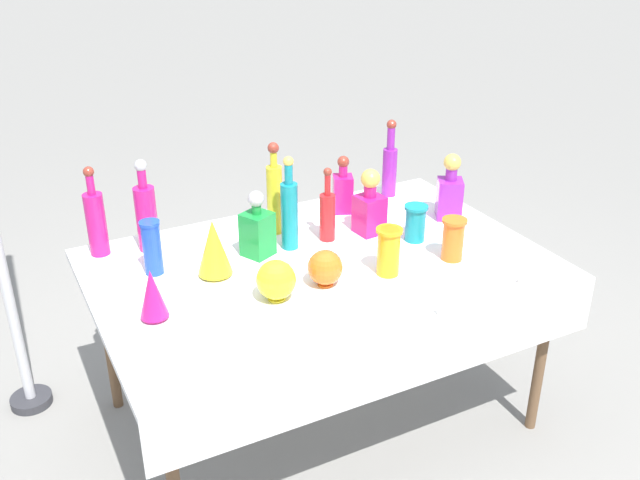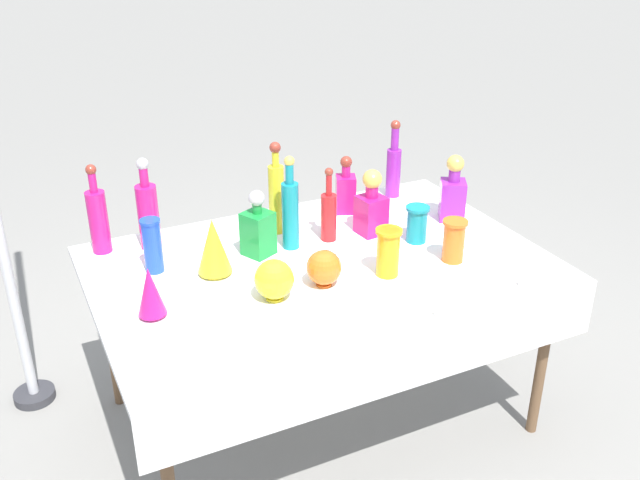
# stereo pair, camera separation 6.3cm
# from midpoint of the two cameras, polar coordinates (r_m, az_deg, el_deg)

# --- Properties ---
(ground_plane) EXTENTS (40.00, 40.00, 0.00)m
(ground_plane) POSITION_cam_midpoint_polar(r_m,az_deg,el_deg) (3.23, -0.58, -13.83)
(ground_plane) COLOR gray
(display_table) EXTENTS (1.75, 1.16, 0.76)m
(display_table) POSITION_cam_midpoint_polar(r_m,az_deg,el_deg) (2.81, -0.40, -2.98)
(display_table) COLOR white
(display_table) RESTS_ON ground
(tall_bottle_0) EXTENTS (0.07, 0.07, 0.40)m
(tall_bottle_0) POSITION_cam_midpoint_polar(r_m,az_deg,el_deg) (2.99, -4.25, 3.61)
(tall_bottle_0) COLOR yellow
(tall_bottle_0) RESTS_ON display_table
(tall_bottle_1) EXTENTS (0.07, 0.07, 0.32)m
(tall_bottle_1) POSITION_cam_midpoint_polar(r_m,az_deg,el_deg) (2.94, -0.02, 2.12)
(tall_bottle_1) COLOR red
(tall_bottle_1) RESTS_ON display_table
(tall_bottle_2) EXTENTS (0.07, 0.07, 0.39)m
(tall_bottle_2) POSITION_cam_midpoint_polar(r_m,az_deg,el_deg) (2.86, -3.10, 2.31)
(tall_bottle_2) COLOR teal
(tall_bottle_2) RESTS_ON display_table
(tall_bottle_3) EXTENTS (0.08, 0.08, 0.37)m
(tall_bottle_3) POSITION_cam_midpoint_polar(r_m,az_deg,el_deg) (2.95, -18.08, 1.48)
(tall_bottle_3) COLOR #C61972
(tall_bottle_3) RESTS_ON display_table
(tall_bottle_4) EXTENTS (0.08, 0.08, 0.39)m
(tall_bottle_4) POSITION_cam_midpoint_polar(r_m,az_deg,el_deg) (2.94, -14.33, 1.99)
(tall_bottle_4) COLOR #C61972
(tall_bottle_4) RESTS_ON display_table
(tall_bottle_5) EXTENTS (0.07, 0.07, 0.37)m
(tall_bottle_5) POSITION_cam_midpoint_polar(r_m,az_deg,el_deg) (3.39, 5.07, 5.97)
(tall_bottle_5) COLOR purple
(tall_bottle_5) RESTS_ON display_table
(square_decanter_0) EXTENTS (0.11, 0.11, 0.27)m
(square_decanter_0) POSITION_cam_midpoint_polar(r_m,az_deg,el_deg) (3.21, 1.28, 4.05)
(square_decanter_0) COLOR #C61972
(square_decanter_0) RESTS_ON display_table
(square_decanter_1) EXTENTS (0.12, 0.12, 0.29)m
(square_decanter_1) POSITION_cam_midpoint_polar(r_m,az_deg,el_deg) (3.01, 3.39, 2.73)
(square_decanter_1) COLOR #C61972
(square_decanter_1) RESTS_ON display_table
(square_decanter_2) EXTENTS (0.15, 0.15, 0.30)m
(square_decanter_2) POSITION_cam_midpoint_polar(r_m,az_deg,el_deg) (3.19, 9.79, 3.84)
(square_decanter_2) COLOR purple
(square_decanter_2) RESTS_ON display_table
(square_decanter_3) EXTENTS (0.14, 0.14, 0.27)m
(square_decanter_3) POSITION_cam_midpoint_polar(r_m,az_deg,el_deg) (2.83, -5.67, 0.82)
(square_decanter_3) COLOR #198C38
(square_decanter_3) RESTS_ON display_table
(slender_vase_0) EXTENTS (0.10, 0.10, 0.19)m
(slender_vase_0) POSITION_cam_midpoint_polar(r_m,az_deg,el_deg) (2.69, 4.84, -0.79)
(slender_vase_0) COLOR orange
(slender_vase_0) RESTS_ON display_table
(slender_vase_1) EXTENTS (0.08, 0.08, 0.22)m
(slender_vase_1) POSITION_cam_midpoint_polar(r_m,az_deg,el_deg) (2.76, -13.94, -0.48)
(slender_vase_1) COLOR blue
(slender_vase_1) RESTS_ON display_table
(slender_vase_2) EXTENTS (0.10, 0.10, 0.16)m
(slender_vase_2) POSITION_cam_midpoint_polar(r_m,az_deg,el_deg) (2.97, 7.08, 1.45)
(slender_vase_2) COLOR teal
(slender_vase_2) RESTS_ON display_table
(slender_vase_3) EXTENTS (0.10, 0.10, 0.17)m
(slender_vase_3) POSITION_cam_midpoint_polar(r_m,az_deg,el_deg) (2.83, 9.98, 0.18)
(slender_vase_3) COLOR orange
(slender_vase_3) RESTS_ON display_table
(fluted_vase_0) EXTENTS (0.13, 0.13, 0.23)m
(fluted_vase_0) POSITION_cam_midpoint_polar(r_m,az_deg,el_deg) (2.69, -9.17, -0.57)
(fluted_vase_0) COLOR yellow
(fluted_vase_0) RESTS_ON display_table
(fluted_vase_1) EXTENTS (0.10, 0.10, 0.19)m
(fluted_vase_1) POSITION_cam_midpoint_polar(r_m,az_deg,el_deg) (2.47, -13.98, -4.21)
(fluted_vase_1) COLOR #C61972
(fluted_vase_1) RESTS_ON display_table
(round_bowl_0) EXTENTS (0.14, 0.14, 0.15)m
(round_bowl_0) POSITION_cam_midpoint_polar(r_m,az_deg,el_deg) (2.53, -4.25, -3.22)
(round_bowl_0) COLOR yellow
(round_bowl_0) RESTS_ON display_table
(round_bowl_1) EXTENTS (0.13, 0.13, 0.14)m
(round_bowl_1) POSITION_cam_midpoint_polar(r_m,az_deg,el_deg) (2.61, -0.28, -2.23)
(round_bowl_1) COLOR orange
(round_bowl_1) RESTS_ON display_table
(price_tag_left) EXTENTS (0.05, 0.02, 0.04)m
(price_tag_left) POSITION_cam_midpoint_polar(r_m,az_deg,el_deg) (2.76, 15.41, -2.96)
(price_tag_left) COLOR white
(price_tag_left) RESTS_ON display_table
(price_tag_center) EXTENTS (0.06, 0.03, 0.05)m
(price_tag_center) POSITION_cam_midpoint_polar(r_m,az_deg,el_deg) (2.49, 9.30, -5.47)
(price_tag_center) COLOR white
(price_tag_center) RESTS_ON display_table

